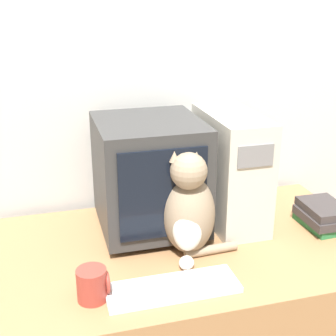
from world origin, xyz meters
The scene contains 9 objects.
wall_back centered at (0.00, 0.88, 1.25)m, with size 7.00×0.05×2.50m.
desk centered at (0.00, 0.41, 0.37)m, with size 1.44×0.82×0.75m.
crt_monitor centered at (-0.09, 0.57, 0.98)m, with size 0.39×0.42×0.44m.
computer_tower centered at (0.24, 0.57, 0.97)m, with size 0.19×0.43×0.45m.
keyboard centered at (-0.12, 0.15, 0.76)m, with size 0.42×0.14×0.02m.
cat centered at (-0.01, 0.36, 0.92)m, with size 0.29×0.28×0.39m.
book_stack centered at (0.57, 0.40, 0.80)m, with size 0.16×0.21×0.10m.
pen centered at (-0.27, 0.21, 0.75)m, with size 0.15×0.03×0.01m.
mug centered at (-0.37, 0.17, 0.80)m, with size 0.10×0.09×0.10m.
Camera 1 is at (-0.47, -1.05, 1.64)m, focal length 50.00 mm.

